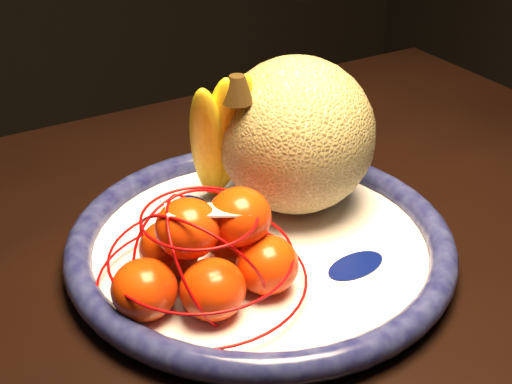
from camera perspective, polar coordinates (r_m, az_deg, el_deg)
name	(u,v)px	position (r m, az deg, el deg)	size (l,w,h in m)	color
fruit_bowl	(260,243)	(0.72, 0.35, -4.14)	(0.39, 0.39, 0.03)	white
cantaloupe	(296,135)	(0.75, 3.23, 4.56)	(0.17, 0.17, 0.17)	olive
banana_bunch	(223,133)	(0.73, -2.62, 4.73)	(0.12, 0.11, 0.18)	yellow
mandarin_bag	(207,255)	(0.64, -3.93, -5.02)	(0.24, 0.24, 0.12)	#FF3D00
price_tag	(207,210)	(0.62, -3.91, -1.46)	(0.07, 0.03, 0.00)	white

